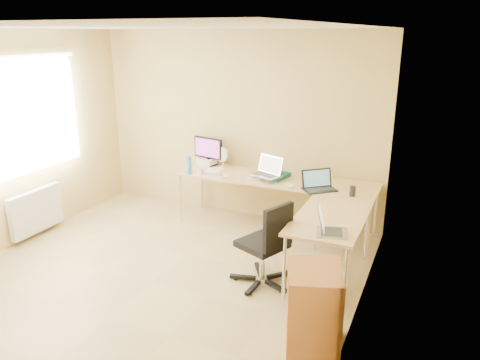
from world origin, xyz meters
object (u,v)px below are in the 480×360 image
at_px(desk_return, 329,248).
at_px(water_bottle, 189,165).
at_px(mug, 200,171).
at_px(desk_main, 275,204).
at_px(monitor, 208,151).
at_px(laptop_black, 320,181).
at_px(desk_fan, 223,158).
at_px(cabinet, 313,309).
at_px(laptop_return, 332,223).
at_px(office_chair, 262,240).
at_px(laptop_center, 266,166).
at_px(keyboard, 261,178).

relative_size(desk_return, water_bottle, 5.27).
height_order(mug, water_bottle, water_bottle).
relative_size(desk_main, monitor, 5.56).
distance_m(laptop_black, desk_fan, 1.58).
bearing_deg(laptop_black, monitor, 125.63).
xyz_separation_m(laptop_black, cabinet, (0.47, -1.94, -0.49)).
height_order(laptop_return, cabinet, laptop_return).
bearing_deg(office_chair, monitor, 155.64).
bearing_deg(mug, monitor, 104.15).
bearing_deg(desk_fan, laptop_center, -11.59).
distance_m(monitor, office_chair, 2.18).
height_order(desk_fan, office_chair, desk_fan).
bearing_deg(desk_main, laptop_center, -128.21).
relative_size(desk_main, desk_return, 2.04).
relative_size(desk_return, laptop_return, 3.90).
xyz_separation_m(mug, laptop_return, (2.05, -1.16, 0.06)).
distance_m(desk_main, keyboard, 0.42).
bearing_deg(laptop_return, desk_main, 22.76).
bearing_deg(office_chair, mug, 163.33).
distance_m(desk_return, mug, 2.12).
xyz_separation_m(desk_return, keyboard, (-1.13, 0.89, 0.37)).
height_order(monitor, desk_fan, monitor).
relative_size(laptop_black, desk_fan, 1.42).
xyz_separation_m(desk_main, keyboard, (-0.15, -0.11, 0.37)).
relative_size(desk_return, laptop_black, 3.37).
bearing_deg(water_bottle, cabinet, -39.98).
distance_m(desk_main, cabinet, 2.46).
height_order(desk_return, desk_fan, desk_fan).
distance_m(monitor, mug, 0.51).
xyz_separation_m(desk_return, desk_fan, (-1.83, 1.20, 0.50)).
bearing_deg(laptop_black, water_bottle, 141.57).
xyz_separation_m(laptop_center, office_chair, (0.45, -1.25, -0.41)).
bearing_deg(water_bottle, desk_return, -18.49).
bearing_deg(desk_main, laptop_return, -52.95).
distance_m(laptop_center, office_chair, 1.39).
xyz_separation_m(monitor, cabinet, (2.22, -2.38, -0.57)).
relative_size(desk_return, cabinet, 1.77).
distance_m(keyboard, water_bottle, 1.00).
height_order(laptop_black, water_bottle, water_bottle).
bearing_deg(cabinet, laptop_center, 101.96).
bearing_deg(laptop_center, desk_fan, 178.85).
xyz_separation_m(desk_return, laptop_center, (-1.07, 0.88, 0.54)).
relative_size(desk_main, desk_fan, 9.78).
bearing_deg(monitor, desk_main, 0.76).
bearing_deg(keyboard, laptop_black, -31.88).
distance_m(water_bottle, laptop_return, 2.48).
bearing_deg(desk_return, laptop_black, 113.08).
height_order(desk_main, laptop_center, laptop_center).
bearing_deg(laptop_center, cabinet, -38.23).
bearing_deg(office_chair, water_bottle, 167.05).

